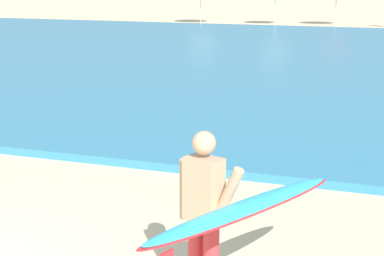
# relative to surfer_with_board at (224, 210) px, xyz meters

# --- Properties ---
(sea) EXTENTS (120.00, 28.00, 0.14)m
(sea) POSITION_rel_surfer_with_board_xyz_m (-3.15, 17.87, -0.96)
(sea) COLOR teal
(sea) RESTS_ON ground
(surfer_with_board) EXTENTS (1.35, 2.71, 1.73)m
(surfer_with_board) POSITION_rel_surfer_with_board_xyz_m (0.00, 0.00, 0.00)
(surfer_with_board) COLOR red
(surfer_with_board) RESTS_ON ground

